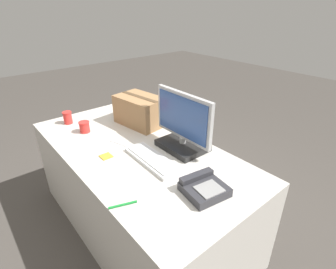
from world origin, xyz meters
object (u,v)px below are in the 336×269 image
Objects in this scene: spoon at (120,144)px; pen_marker at (123,205)px; keyboard at (152,159)px; sticky_note_pad at (106,156)px; paper_cup_right at (84,127)px; desk_phone at (204,188)px; monitor at (183,128)px; paper_cup_left at (68,118)px; cardboard_box at (140,110)px.

spoon is 0.65m from pen_marker.
keyboard is 0.32m from sticky_note_pad.
desk_phone is at bearing 9.41° from paper_cup_right.
keyboard is 5.14× the size of paper_cup_right.
monitor is 3.05× the size of spoon.
spoon is at bearing 13.82° from paper_cup_left.
desk_phone is at bearing 19.24° from sticky_note_pad.
spoon is at bearing -99.88° from pen_marker.
paper_cup_left is 0.69m from sticky_note_pad.
cardboard_box reaches higher than sticky_note_pad.
sticky_note_pad is at bearing -0.93° from paper_cup_left.
monitor is at bearing 24.68° from spoon.
paper_cup_right is at bearing -165.35° from keyboard.
spoon is (0.60, 0.15, -0.05)m from paper_cup_left.
paper_cup_left is 0.63× the size of spoon.
cardboard_box reaches higher than pen_marker.
monitor is 0.48m from spoon.
desk_phone is 2.82× the size of paper_cup_right.
keyboard is at bearing -89.83° from monitor.
cardboard_box is 3.06× the size of pen_marker.
cardboard_box is (0.40, 0.47, 0.07)m from paper_cup_left.
cardboard_box is (-0.21, 0.32, 0.12)m from spoon.
desk_phone is 0.71m from sticky_note_pad.
monitor reaches higher than sticky_note_pad.
pen_marker is at bearing -48.75° from spoon.
paper_cup_left is at bearing -166.41° from keyboard.
paper_cup_right is at bearing 8.89° from paper_cup_left.
desk_phone is at bearing 5.44° from keyboard.
cardboard_box is (-0.53, 0.28, 0.10)m from keyboard.
desk_phone reaches higher than spoon.
pen_marker is at bearing -18.36° from sticky_note_pad.
paper_cup_left is at bearing -161.77° from desk_phone.
cardboard_box is at bearing 178.84° from monitor.
monitor is 1.04m from paper_cup_left.
paper_cup_left is (-1.36, -0.22, 0.02)m from desk_phone.
paper_cup_right is at bearing -108.99° from cardboard_box.
paper_cup_left is 0.25m from paper_cup_right.
spoon is at bearing -136.04° from monitor.
cardboard_box is (-0.96, 0.25, 0.09)m from desk_phone.
monitor is at bearing -1.16° from cardboard_box.
keyboard reaches higher than spoon.
spoon is (-0.33, -0.05, -0.01)m from keyboard.
cardboard_box is at bearing 154.23° from keyboard.
paper_cup_right is at bearing -148.17° from monitor.
keyboard is 1.03× the size of cardboard_box.
spoon is 0.38× the size of cardboard_box.
paper_cup_right is (0.25, 0.04, -0.01)m from paper_cup_left.
keyboard is 0.61m from cardboard_box.
paper_cup_right is 0.61× the size of pen_marker.
pen_marker is at bearing -55.09° from keyboard.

